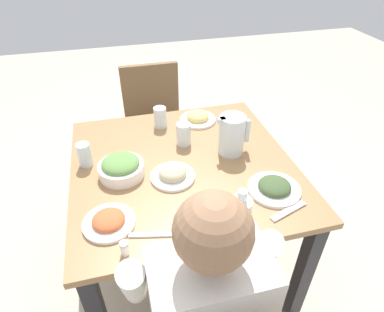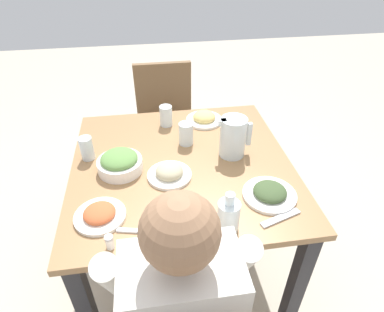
{
  "view_description": "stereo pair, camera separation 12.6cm",
  "coord_description": "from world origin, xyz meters",
  "views": [
    {
      "loc": [
        -0.25,
        -1.14,
        1.63
      ],
      "look_at": [
        0.05,
        0.04,
        0.73
      ],
      "focal_mm": 30.6,
      "sensor_mm": 36.0,
      "label": 1
    },
    {
      "loc": [
        -0.13,
        -1.17,
        1.63
      ],
      "look_at": [
        0.05,
        0.04,
        0.73
      ],
      "focal_mm": 30.6,
      "sensor_mm": 36.0,
      "label": 2
    }
  ],
  "objects": [
    {
      "name": "chair_far",
      "position": [
        -0.02,
        0.8,
        0.48
      ],
      "size": [
        0.4,
        0.4,
        0.86
      ],
      "color": "brown",
      "rests_on": "ground_plane"
    },
    {
      "name": "salad_bowl",
      "position": [
        -0.27,
        -0.01,
        0.76
      ],
      "size": [
        0.2,
        0.2,
        0.09
      ],
      "color": "white",
      "rests_on": "dining_table"
    },
    {
      "name": "dining_table",
      "position": [
        0.0,
        0.0,
        0.61
      ],
      "size": [
        0.99,
        0.99,
        0.72
      ],
      "color": "#997047",
      "rests_on": "ground_plane"
    },
    {
      "name": "fork_near",
      "position": [
        0.32,
        -0.39,
        0.72
      ],
      "size": [
        0.17,
        0.08,
        0.01
      ],
      "primitive_type": "cube",
      "rotation": [
        0.0,
        0.0,
        0.32
      ],
      "color": "silver",
      "rests_on": "dining_table"
    },
    {
      "name": "plate_dolmas",
      "position": [
        0.32,
        -0.27,
        0.74
      ],
      "size": [
        0.22,
        0.22,
        0.05
      ],
      "color": "white",
      "rests_on": "dining_table"
    },
    {
      "name": "plate_beans",
      "position": [
        -0.06,
        -0.08,
        0.74
      ],
      "size": [
        0.19,
        0.19,
        0.06
      ],
      "color": "white",
      "rests_on": "dining_table"
    },
    {
      "name": "salt_shaker",
      "position": [
        -0.3,
        -0.43,
        0.75
      ],
      "size": [
        0.03,
        0.03,
        0.05
      ],
      "color": "white",
      "rests_on": "dining_table"
    },
    {
      "name": "water_glass_far_left",
      "position": [
        -0.04,
        0.35,
        0.77
      ],
      "size": [
        0.07,
        0.07,
        0.11
      ],
      "primitive_type": "cylinder",
      "color": "silver",
      "rests_on": "dining_table"
    },
    {
      "name": "plate_rice_curry",
      "position": [
        -0.34,
        -0.28,
        0.74
      ],
      "size": [
        0.19,
        0.19,
        0.04
      ],
      "color": "white",
      "rests_on": "dining_table"
    },
    {
      "name": "plate_fries",
      "position": [
        0.17,
        0.35,
        0.74
      ],
      "size": [
        0.19,
        0.19,
        0.06
      ],
      "color": "white",
      "rests_on": "dining_table"
    },
    {
      "name": "water_pitcher",
      "position": [
        0.24,
        0.04,
        0.82
      ],
      "size": [
        0.16,
        0.12,
        0.19
      ],
      "color": "silver",
      "rests_on": "dining_table"
    },
    {
      "name": "diner_near",
      "position": [
        -0.08,
        -0.59,
        0.63
      ],
      "size": [
        0.48,
        0.53,
        1.15
      ],
      "color": "silver",
      "rests_on": "ground_plane"
    },
    {
      "name": "knife_near",
      "position": [
        -0.19,
        -0.38,
        0.72
      ],
      "size": [
        0.18,
        0.06,
        0.01
      ],
      "primitive_type": "cube",
      "rotation": [
        0.0,
        0.0,
        -0.22
      ],
      "color": "silver",
      "rests_on": "dining_table"
    },
    {
      "name": "ground_plane",
      "position": [
        0.0,
        0.0,
        0.0
      ],
      "size": [
        8.0,
        8.0,
        0.0
      ],
      "primitive_type": "plane",
      "color": "#B7AD99"
    },
    {
      "name": "oil_carafe",
      "position": [
        0.12,
        -0.4,
        0.78
      ],
      "size": [
        0.08,
        0.08,
        0.16
      ],
      "color": "silver",
      "rests_on": "dining_table"
    },
    {
      "name": "water_glass_far_right",
      "position": [
        -0.42,
        0.1,
        0.77
      ],
      "size": [
        0.06,
        0.06,
        0.11
      ],
      "primitive_type": "cylinder",
      "color": "silver",
      "rests_on": "dining_table"
    },
    {
      "name": "water_glass_near_left",
      "position": [
        0.04,
        0.16,
        0.78
      ],
      "size": [
        0.07,
        0.07,
        0.11
      ],
      "primitive_type": "cylinder",
      "color": "silver",
      "rests_on": "dining_table"
    }
  ]
}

